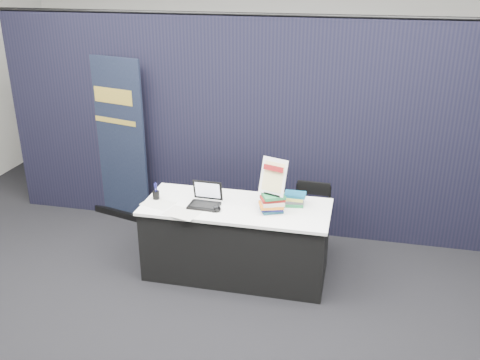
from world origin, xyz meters
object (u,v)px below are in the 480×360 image
info_sign (273,177)px  pullup_banner (118,150)px  stacking_chair (311,218)px  book_stack_tall (272,203)px  display_table (236,240)px  book_stack_short (294,199)px  laptop (205,200)px

info_sign → pullup_banner: size_ratio=0.18×
info_sign → stacking_chair: (0.32, 0.54, -0.64)m
book_stack_tall → pullup_banner: bearing=153.5°
pullup_banner → display_table: bearing=-14.9°
stacking_chair → info_sign: bearing=-118.5°
pullup_banner → book_stack_tall: bearing=-11.6°
display_table → info_sign: size_ratio=5.14×
info_sign → book_stack_tall: bearing=-70.4°
display_table → book_stack_short: book_stack_short is taller
laptop → book_stack_short: 0.85m
book_stack_tall → stacking_chair: size_ratio=0.32×
book_stack_tall → info_sign: size_ratio=0.72×
book_stack_tall → display_table: bearing=171.3°
laptop → display_table: bearing=12.6°
laptop → book_stack_tall: laptop is taller
book_stack_tall → stacking_chair: bearing=60.3°
display_table → stacking_chair: bearing=37.0°
pullup_banner → stacking_chair: pullup_banner is taller
display_table → laptop: bearing=-169.1°
book_stack_short → laptop: bearing=-165.9°
laptop → book_stack_short: bearing=15.8°
info_sign → display_table: bearing=-164.2°
laptop → pullup_banner: size_ratio=0.15×
pullup_banner → stacking_chair: 2.41m
book_stack_tall → info_sign: info_sign is taller
display_table → info_sign: info_sign is taller
laptop → pullup_banner: 1.69m
laptop → info_sign: (0.65, 0.03, 0.28)m
book_stack_short → pullup_banner: 2.33m
book_stack_tall → stacking_chair: (0.32, 0.57, -0.39)m
info_sign → book_stack_short: bearing=64.0°
book_stack_short → pullup_banner: size_ratio=0.11×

